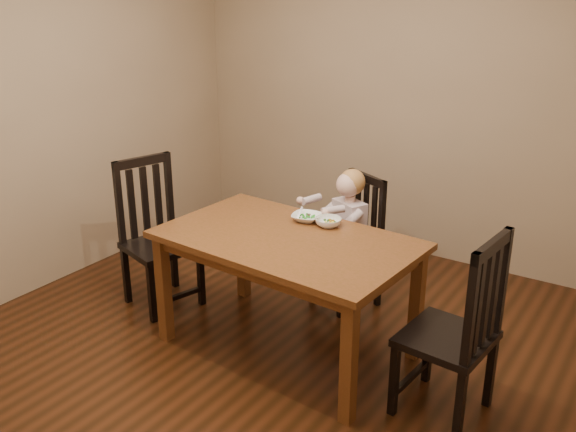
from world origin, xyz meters
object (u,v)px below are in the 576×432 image
Objects in this scene: dining_table at (287,251)px; toddler at (347,226)px; bowl_veg at (328,222)px; chair_left at (157,236)px; chair_right at (457,332)px; chair_child at (351,243)px; bowl_peas at (306,217)px.

dining_table is 2.92× the size of toddler.
dining_table is at bearing -111.27° from bowl_veg.
dining_table is 1.50× the size of chair_left.
chair_left is 2.29m from chair_right.
chair_child is 0.89× the size of chair_right.
bowl_peas is at bearing 108.25° from toddler.
chair_child is at bearing 140.47° from chair_left.
toddler is (-0.02, -0.04, 0.15)m from chair_child.
chair_right is 1.27m from bowl_peas.
dining_table is at bearing 91.84° from chair_right.
toddler is at bearing 139.41° from chair_left.
chair_left is 6.37× the size of bowl_veg.
chair_left reaches higher than chair_right.
chair_child is 0.63m from bowl_veg.
chair_right is (1.13, -0.07, -0.17)m from dining_table.
bowl_veg is at bearing -1.34° from bowl_peas.
bowl_peas is at bearing 106.56° from chair_child.
dining_table is at bearing -81.03° from bowl_peas.
toddler is at bearing 90.00° from chair_child.
toddler is (1.16, 0.75, 0.09)m from chair_left.
chair_child is at bearing 81.76° from bowl_peas.
chair_right reaches higher than toddler.
bowl_veg reaches higher than dining_table.
dining_table is 1.17m from chair_left.
chair_left is at bearing 92.81° from chair_right.
chair_right is 5.78× the size of bowl_peas.
chair_child is 1.42m from chair_right.
chair_left reaches higher than toddler.
dining_table is 8.67× the size of bowl_peas.
bowl_veg is at bearing 68.73° from dining_table.
chair_child reaches higher than dining_table.
chair_right is (2.29, -0.10, -0.00)m from chair_left.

